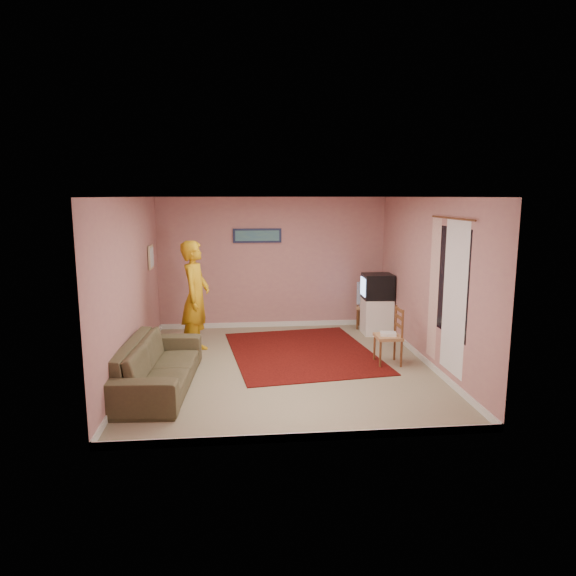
{
  "coord_description": "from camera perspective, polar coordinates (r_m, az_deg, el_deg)",
  "views": [
    {
      "loc": [
        -0.68,
        -7.62,
        2.61
      ],
      "look_at": [
        0.12,
        0.6,
        1.13
      ],
      "focal_mm": 32.0,
      "sensor_mm": 36.0,
      "label": 1
    }
  ],
  "objects": [
    {
      "name": "curtain_floral",
      "position": [
        7.94,
        15.89,
        -0.11
      ],
      "size": [
        0.01,
        0.35,
        2.1
      ],
      "primitive_type": "cube",
      "color": "white",
      "rests_on": "wall_right"
    },
    {
      "name": "person",
      "position": [
        8.71,
        -10.23,
        -1.02
      ],
      "size": [
        0.59,
        0.77,
        1.9
      ],
      "primitive_type": "imported",
      "rotation": [
        0.0,
        0.0,
        1.35
      ],
      "color": "#C99512",
      "rests_on": "ground"
    },
    {
      "name": "picture_left",
      "position": [
        9.4,
        -14.98,
        3.34
      ],
      "size": [
        0.04,
        0.38,
        0.42
      ],
      "color": "#CAB58B",
      "rests_on": "wall_left"
    },
    {
      "name": "chair_a",
      "position": [
        10.35,
        8.79,
        -1.5
      ],
      "size": [
        0.5,
        0.49,
        0.48
      ],
      "rotation": [
        0.0,
        0.0,
        -0.34
      ],
      "color": "tan",
      "rests_on": "ground"
    },
    {
      "name": "game_console",
      "position": [
        8.21,
        11.08,
        -5.02
      ],
      "size": [
        0.27,
        0.22,
        0.05
      ],
      "primitive_type": "cube",
      "rotation": [
        0.0,
        0.0,
        -0.22
      ],
      "color": "white",
      "rests_on": "chair_b"
    },
    {
      "name": "ground",
      "position": [
        8.08,
        -0.46,
        -8.7
      ],
      "size": [
        5.0,
        5.0,
        0.0
      ],
      "primitive_type": "plane",
      "color": "gray",
      "rests_on": "ground"
    },
    {
      "name": "baseboard_left",
      "position": [
        8.18,
        -16.46,
        -8.51
      ],
      "size": [
        0.02,
        5.0,
        0.1
      ],
      "primitive_type": "cube",
      "color": "silver",
      "rests_on": "ground"
    },
    {
      "name": "wall_right",
      "position": [
        8.26,
        15.26,
        0.67
      ],
      "size": [
        0.02,
        5.0,
        2.6
      ],
      "primitive_type": "cube",
      "color": "tan",
      "rests_on": "ground"
    },
    {
      "name": "dvd_player",
      "position": [
        10.36,
        8.78,
        -1.81
      ],
      "size": [
        0.36,
        0.27,
        0.06
      ],
      "primitive_type": "cube",
      "rotation": [
        0.0,
        0.0,
        -0.06
      ],
      "color": "#B4B4B9",
      "rests_on": "chair_a"
    },
    {
      "name": "picture_back",
      "position": [
        10.12,
        -3.44,
        5.83
      ],
      "size": [
        0.95,
        0.04,
        0.28
      ],
      "color": "#151B3C",
      "rests_on": "wall_back"
    },
    {
      "name": "crt_tv",
      "position": [
        9.89,
        9.89,
        0.17
      ],
      "size": [
        0.58,
        0.51,
        0.48
      ],
      "rotation": [
        0.0,
        0.0,
        -0.03
      ],
      "color": "black",
      "rests_on": "tv_cabinet"
    },
    {
      "name": "blue_throw",
      "position": [
        10.32,
        8.81,
        -0.55
      ],
      "size": [
        0.42,
        0.05,
        0.45
      ],
      "primitive_type": "cube",
      "color": "#81A1D3",
      "rests_on": "chair_a"
    },
    {
      "name": "tv_cabinet",
      "position": [
        10.01,
        9.82,
        -3.1
      ],
      "size": [
        0.54,
        0.49,
        0.68
      ],
      "primitive_type": "cube",
      "color": "white",
      "rests_on": "ground"
    },
    {
      "name": "curtain_sheer",
      "position": [
        7.31,
        17.99,
        -1.08
      ],
      "size": [
        0.01,
        0.75,
        2.1
      ],
      "primitive_type": "cube",
      "color": "white",
      "rests_on": "wall_right"
    },
    {
      "name": "area_rug",
      "position": [
        8.76,
        1.55,
        -7.13
      ],
      "size": [
        2.64,
        3.13,
        0.02
      ],
      "primitive_type": "cube",
      "rotation": [
        0.0,
        0.0,
        0.13
      ],
      "color": "#320505",
      "rests_on": "ground"
    },
    {
      "name": "ceiling",
      "position": [
        7.65,
        -0.49,
        10.08
      ],
      "size": [
        4.5,
        5.0,
        0.02
      ],
      "primitive_type": "cube",
      "color": "white",
      "rests_on": "wall_back"
    },
    {
      "name": "sofa",
      "position": [
        7.35,
        -14.22,
        -8.24
      ],
      "size": [
        1.03,
        2.32,
        0.66
      ],
      "primitive_type": "imported",
      "rotation": [
        0.0,
        0.0,
        1.51
      ],
      "color": "#4D482E",
      "rests_on": "ground"
    },
    {
      "name": "chair_b",
      "position": [
        8.2,
        11.09,
        -4.58
      ],
      "size": [
        0.39,
        0.41,
        0.49
      ],
      "rotation": [
        0.0,
        0.0,
        -1.58
      ],
      "color": "tan",
      "rests_on": "ground"
    },
    {
      "name": "wall_left",
      "position": [
        7.89,
        -16.99,
        0.14
      ],
      "size": [
        0.02,
        5.0,
        2.6
      ],
      "primitive_type": "cube",
      "color": "tan",
      "rests_on": "ground"
    },
    {
      "name": "window",
      "position": [
        7.42,
        17.72,
        0.66
      ],
      "size": [
        0.01,
        1.1,
        1.5
      ],
      "primitive_type": "cube",
      "color": "black",
      "rests_on": "wall_right"
    },
    {
      "name": "baseboard_right",
      "position": [
        8.55,
        14.8,
        -7.62
      ],
      "size": [
        0.02,
        5.0,
        0.1
      ],
      "primitive_type": "cube",
      "color": "silver",
      "rests_on": "ground"
    },
    {
      "name": "wall_back",
      "position": [
        10.22,
        -1.73,
        2.79
      ],
      "size": [
        4.5,
        0.02,
        2.6
      ],
      "primitive_type": "cube",
      "color": "tan",
      "rests_on": "ground"
    },
    {
      "name": "wall_front",
      "position": [
        5.32,
        1.93,
        -4.11
      ],
      "size": [
        4.5,
        0.02,
        2.6
      ],
      "primitive_type": "cube",
      "color": "tan",
      "rests_on": "ground"
    },
    {
      "name": "baseboard_front",
      "position": [
        5.77,
        1.84,
        -16.2
      ],
      "size": [
        4.5,
        0.02,
        0.1
      ],
      "primitive_type": "cube",
      "color": "silver",
      "rests_on": "ground"
    },
    {
      "name": "baseboard_back",
      "position": [
        10.45,
        -1.69,
        -4.03
      ],
      "size": [
        4.5,
        0.02,
        0.1
      ],
      "primitive_type": "cube",
      "color": "silver",
      "rests_on": "ground"
    },
    {
      "name": "curtain_rod",
      "position": [
        7.31,
        17.77,
        7.4
      ],
      "size": [
        0.02,
        1.4,
        0.02
      ],
      "primitive_type": "cylinder",
      "rotation": [
        1.57,
        0.0,
        0.0
      ],
      "color": "brown",
      "rests_on": "wall_right"
    }
  ]
}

